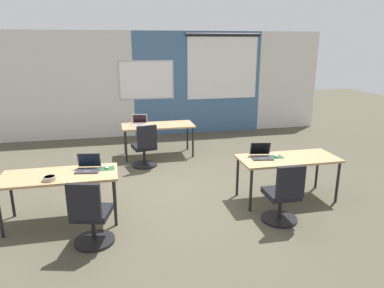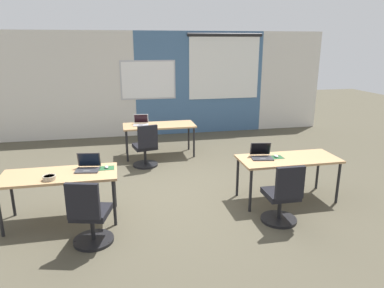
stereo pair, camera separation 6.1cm
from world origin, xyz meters
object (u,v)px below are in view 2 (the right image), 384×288
at_px(laptop_far_left, 141,123).
at_px(desk_near_left, 60,178).
at_px(desk_near_right, 288,161).
at_px(laptop_near_right_inner, 261,155).
at_px(mouse_near_left_inner, 107,167).
at_px(chair_near_right_inner, 282,199).
at_px(snack_bowl, 49,177).
at_px(mouse_near_right_inner, 276,156).
at_px(chair_far_left, 146,149).
at_px(desk_far_center, 159,127).
at_px(laptop_near_left_inner, 88,166).
at_px(chair_near_left_inner, 90,218).

bearing_deg(laptop_far_left, desk_near_left, -107.74).
relative_size(desk_near_left, desk_near_right, 1.00).
xyz_separation_m(desk_near_left, desk_near_right, (3.50, 0.00, 0.00)).
distance_m(laptop_near_right_inner, mouse_near_left_inner, 2.42).
relative_size(desk_near_right, mouse_near_left_inner, 15.57).
bearing_deg(desk_near_left, laptop_far_left, 64.80).
bearing_deg(desk_near_left, chair_near_right_inner, -13.48).
xyz_separation_m(desk_near_left, laptop_far_left, (1.35, 2.87, 0.11)).
relative_size(laptop_near_right_inner, snack_bowl, 2.10).
bearing_deg(mouse_near_right_inner, desk_near_right, -20.57).
relative_size(mouse_near_right_inner, chair_far_left, 0.12).
xyz_separation_m(desk_near_right, laptop_near_right_inner, (-0.42, 0.09, 0.11)).
bearing_deg(laptop_far_left, desk_far_center, -1.94).
height_order(desk_near_left, mouse_near_right_inner, mouse_near_right_inner).
xyz_separation_m(mouse_near_right_inner, snack_bowl, (-3.41, -0.27, 0.01)).
relative_size(desk_far_center, laptop_near_left_inner, 4.32).
bearing_deg(chair_near_left_inner, mouse_near_left_inner, -88.90).
bearing_deg(chair_near_left_inner, chair_far_left, -93.41).
xyz_separation_m(chair_near_left_inner, laptop_far_left, (0.91, 3.62, 0.39)).
height_order(desk_near_right, laptop_near_right_inner, laptop_near_right_inner).
distance_m(desk_far_center, laptop_far_left, 0.42).
bearing_deg(laptop_near_left_inner, laptop_near_right_inner, 9.20).
height_order(chair_near_left_inner, snack_bowl, chair_near_left_inner).
distance_m(laptop_near_right_inner, laptop_far_left, 3.27).
bearing_deg(chair_near_right_inner, chair_near_left_inner, 1.13).
distance_m(mouse_near_right_inner, laptop_far_left, 3.42).
bearing_deg(mouse_near_left_inner, chair_near_right_inner, -19.17).
height_order(desk_far_center, snack_bowl, snack_bowl).
height_order(mouse_near_right_inner, laptop_far_left, laptop_far_left).
xyz_separation_m(desk_far_center, mouse_near_left_inner, (-1.10, -2.70, 0.08)).
distance_m(desk_near_left, chair_near_left_inner, 0.92).
height_order(laptop_near_left_inner, mouse_near_left_inner, laptop_near_left_inner).
distance_m(desk_near_left, snack_bowl, 0.24).
height_order(mouse_near_left_inner, chair_far_left, chair_far_left).
relative_size(mouse_near_right_inner, chair_near_left_inner, 0.12).
relative_size(mouse_near_left_inner, snack_bowl, 0.58).
bearing_deg(desk_near_left, laptop_near_right_inner, 1.76).
relative_size(desk_near_right, laptop_near_left_inner, 4.32).
distance_m(chair_far_left, snack_bowl, 2.74).
relative_size(chair_near_left_inner, snack_bowl, 5.18).
distance_m(desk_near_left, mouse_near_right_inner, 3.32).
bearing_deg(laptop_far_left, desk_near_right, -45.66).
bearing_deg(desk_near_right, desk_far_center, 122.01).
relative_size(desk_near_left, chair_near_right_inner, 1.74).
bearing_deg(desk_far_center, chair_near_left_inner, -110.23).
bearing_deg(mouse_near_right_inner, desk_far_center, 119.86).
xyz_separation_m(desk_near_left, mouse_near_right_inner, (3.32, 0.07, 0.08)).
bearing_deg(mouse_near_left_inner, desk_near_right, -2.11).
bearing_deg(desk_near_right, snack_bowl, -176.76).
xyz_separation_m(desk_near_left, desk_far_center, (1.75, 2.80, 0.00)).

